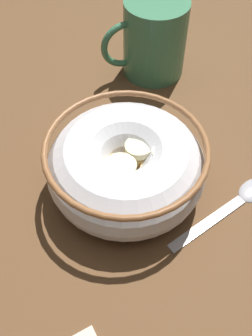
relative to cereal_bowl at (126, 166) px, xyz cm
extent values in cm
cube|color=brown|center=(0.00, -0.02, -4.39)|extent=(105.34, 105.34, 2.00)
cylinder|color=silver|center=(0.00, -0.02, -3.09)|extent=(8.52, 8.52, 0.60)
torus|color=silver|center=(0.00, -0.02, -0.23)|extent=(15.49, 15.49, 6.32)
torus|color=brown|center=(0.00, -0.02, 2.64)|extent=(15.62, 15.62, 0.60)
cylinder|color=white|center=(0.00, -0.02, 0.01)|extent=(11.70, 11.70, 0.40)
cube|color=tan|center=(-1.02, -0.38, 0.65)|extent=(1.89, 1.93, 0.95)
cube|color=tan|center=(4.04, 0.86, 0.65)|extent=(2.27, 2.29, 0.91)
cube|color=tan|center=(0.64, 2.14, 0.65)|extent=(2.65, 2.67, 1.04)
cube|color=#B78947|center=(0.40, 4.68, 0.57)|extent=(2.25, 2.31, 1.06)
cube|color=#AD7F42|center=(1.32, 0.09, 0.58)|extent=(2.66, 2.68, 1.06)
cube|color=tan|center=(0.49, -3.58, 0.72)|extent=(2.27, 2.19, 1.09)
cube|color=tan|center=(3.03, -3.35, 0.60)|extent=(2.47, 2.48, 0.88)
cube|color=tan|center=(-2.11, 1.27, 0.56)|extent=(2.66, 2.66, 0.91)
cube|color=#B78947|center=(-3.85, 1.72, 0.83)|extent=(2.60, 2.63, 1.03)
cube|color=tan|center=(-3.49, -0.70, 0.66)|extent=(2.63, 2.62, 0.93)
cube|color=tan|center=(2.69, 2.41, 0.71)|extent=(2.41, 2.40, 0.88)
cube|color=tan|center=(-2.26, 3.92, 0.80)|extent=(2.52, 2.56, 1.03)
cylinder|color=beige|center=(0.84, 0.97, 1.47)|extent=(2.99, 2.99, 1.11)
cylinder|color=beige|center=(-0.49, 3.96, 1.43)|extent=(3.38, 3.39, 0.94)
cylinder|color=beige|center=(-3.57, 1.42, 1.80)|extent=(4.11, 4.13, 1.01)
cylinder|color=beige|center=(2.82, -3.10, 1.43)|extent=(4.12, 4.11, 1.06)
cylinder|color=#F4EABC|center=(0.75, -4.15, 1.52)|extent=(3.62, 3.64, 0.87)
cylinder|color=beige|center=(-1.63, -0.61, 1.43)|extent=(4.10, 4.13, 1.15)
cylinder|color=#F4EABC|center=(2.44, 3.22, 1.81)|extent=(3.58, 3.54, 1.17)
cube|color=#A5A5AD|center=(-5.88, 6.93, -3.21)|extent=(9.33, 3.60, 0.36)
cylinder|color=#3F7F59|center=(-9.85, -16.64, 1.44)|extent=(7.83, 7.83, 9.64)
torus|color=#3F7F59|center=(-5.94, -16.64, 1.44)|extent=(6.20, 0.80, 6.20)
camera|label=1|loc=(8.15, 22.38, 30.24)|focal=42.37mm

